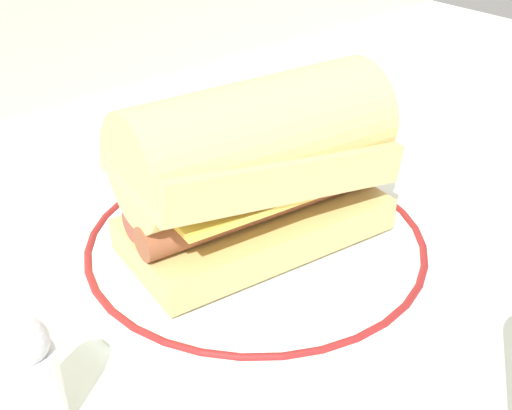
{
  "coord_description": "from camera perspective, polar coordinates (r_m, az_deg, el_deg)",
  "views": [
    {
      "loc": [
        -0.29,
        -0.33,
        0.31
      ],
      "look_at": [
        -0.01,
        0.01,
        0.04
      ],
      "focal_mm": 47.21,
      "sensor_mm": 36.0,
      "label": 1
    }
  ],
  "objects": [
    {
      "name": "ground_plane",
      "position": [
        0.54,
        0.79,
        -4.12
      ],
      "size": [
        1.5,
        1.5,
        0.0
      ],
      "primitive_type": "plane",
      "color": "silver"
    },
    {
      "name": "plate",
      "position": [
        0.54,
        0.0,
        -3.4
      ],
      "size": [
        0.29,
        0.29,
        0.01
      ],
      "color": "white",
      "rests_on": "ground_plane"
    },
    {
      "name": "sausage_sandwich",
      "position": [
        0.5,
        0.0,
        3.45
      ],
      "size": [
        0.22,
        0.13,
        0.13
      ],
      "rotation": [
        0.0,
        0.0,
        -0.13
      ],
      "color": "#D1B971",
      "rests_on": "plate"
    },
    {
      "name": "salt_shaker",
      "position": [
        0.4,
        -18.4,
        -13.64
      ],
      "size": [
        0.03,
        0.03,
        0.08
      ],
      "color": "white",
      "rests_on": "ground_plane"
    }
  ]
}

